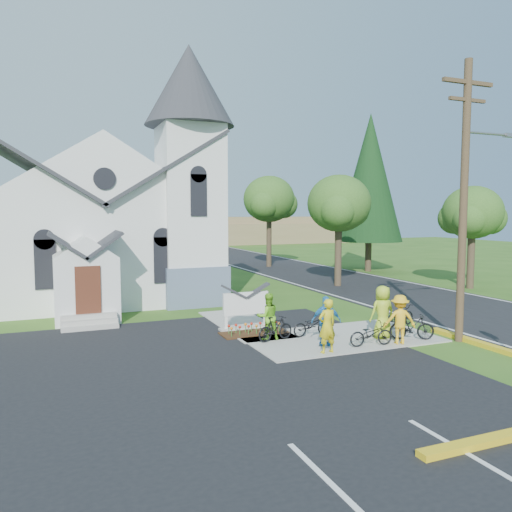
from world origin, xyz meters
name	(u,v)px	position (x,y,z in m)	size (l,w,h in m)	color
ground	(310,346)	(0.00, 0.00, 0.00)	(120.00, 120.00, 0.00)	#315A19
parking_lot	(111,391)	(-7.00, -2.00, 0.01)	(20.00, 16.00, 0.02)	black
road	(333,279)	(10.00, 15.00, 0.01)	(8.00, 90.00, 0.02)	black
sidewalk	(340,338)	(1.50, 0.50, 0.03)	(7.00, 4.00, 0.05)	#A6A096
church	(108,202)	(-5.48, 12.48, 5.25)	(12.35, 12.00, 13.00)	white
church_sign	(246,304)	(-1.20, 3.20, 1.03)	(2.20, 0.40, 1.70)	#A6A096
flower_bed	(254,333)	(-1.20, 2.30, 0.04)	(2.60, 1.10, 0.07)	#3D2310
utility_pole	(465,192)	(5.36, -1.50, 5.40)	(3.45, 0.28, 10.00)	#442E22
tree_road_near	(339,204)	(8.50, 12.00, 5.21)	(4.00, 4.00, 7.05)	#382A1F
tree_road_mid	(269,199)	(9.00, 24.00, 5.78)	(4.40, 4.40, 7.80)	#382A1F
tree_road_far	(473,213)	(15.50, 8.00, 4.63)	(3.60, 3.60, 6.30)	#382A1F
conifer	(370,178)	(15.00, 18.00, 7.39)	(5.20, 5.20, 12.40)	#382A1F
distant_hills	(140,230)	(3.36, 56.33, 2.17)	(61.00, 10.00, 5.60)	olive
cyclist_0	(327,326)	(0.00, -1.13, 0.95)	(0.66, 0.43, 1.80)	gold
bike_0	(312,325)	(0.64, 1.06, 0.46)	(0.55, 1.58, 0.83)	black
cyclist_1	(268,316)	(-1.12, 1.18, 0.90)	(0.83, 0.65, 1.71)	#6EBF23
bike_1	(275,328)	(-0.93, 0.92, 0.50)	(0.42, 1.50, 0.90)	black
cyclist_2	(326,321)	(0.41, -0.37, 0.92)	(1.02, 0.42, 1.74)	#2880CB
bike_2	(371,334)	(1.84, -0.98, 0.47)	(0.56, 1.60, 0.84)	black
cyclist_3	(400,319)	(2.96, -1.10, 0.92)	(1.12, 0.65, 1.74)	yellow
bike_3	(412,327)	(3.72, -0.84, 0.54)	(0.46, 1.62, 0.97)	black
cyclist_4	(383,312)	(2.86, -0.24, 1.03)	(0.96, 0.62, 1.96)	#AAC825
bike_4	(400,316)	(4.70, 1.08, 0.49)	(0.59, 1.68, 0.88)	black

